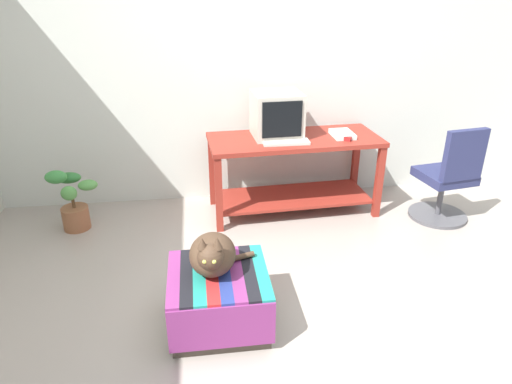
{
  "coord_description": "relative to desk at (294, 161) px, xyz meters",
  "views": [
    {
      "loc": [
        -0.48,
        -2.24,
        1.98
      ],
      "look_at": [
        -0.06,
        0.85,
        0.55
      ],
      "focal_mm": 32.13,
      "sensor_mm": 36.0,
      "label": 1
    }
  ],
  "objects": [
    {
      "name": "keyboard",
      "position": [
        -0.11,
        -0.15,
        0.24
      ],
      "size": [
        0.4,
        0.15,
        0.02
      ],
      "primitive_type": "cube",
      "rotation": [
        0.0,
        0.0,
        -0.01
      ],
      "color": "beige",
      "rests_on": "desk"
    },
    {
      "name": "tv_monitor",
      "position": [
        -0.15,
        0.06,
        0.42
      ],
      "size": [
        0.44,
        0.42,
        0.4
      ],
      "rotation": [
        0.0,
        0.0,
        0.06
      ],
      "color": "#BCB7A8",
      "rests_on": "desk"
    },
    {
      "name": "potted_plant",
      "position": [
        -1.96,
        -0.11,
        -0.24
      ],
      "size": [
        0.42,
        0.3,
        0.56
      ],
      "color": "brown",
      "rests_on": "ground_plane"
    },
    {
      "name": "desk",
      "position": [
        0.0,
        0.0,
        0.0
      ],
      "size": [
        1.56,
        0.71,
        0.72
      ],
      "rotation": [
        0.0,
        0.0,
        0.06
      ],
      "color": "maroon",
      "rests_on": "ground_plane"
    },
    {
      "name": "office_chair",
      "position": [
        1.31,
        -0.38,
        -0.11
      ],
      "size": [
        0.52,
        0.52,
        0.89
      ],
      "rotation": [
        0.0,
        0.0,
        3.3
      ],
      "color": "#4C4C51",
      "rests_on": "ground_plane"
    },
    {
      "name": "book",
      "position": [
        0.43,
        -0.02,
        0.25
      ],
      "size": [
        0.19,
        0.26,
        0.04
      ],
      "primitive_type": "cube",
      "rotation": [
        0.0,
        0.0,
        0.02
      ],
      "color": "white",
      "rests_on": "desk"
    },
    {
      "name": "stapler",
      "position": [
        0.42,
        -0.14,
        0.25
      ],
      "size": [
        0.11,
        0.1,
        0.04
      ],
      "primitive_type": "cube",
      "rotation": [
        0.0,
        0.0,
        0.9
      ],
      "color": "#A31E1E",
      "rests_on": "desk"
    },
    {
      "name": "pen",
      "position": [
        0.37,
        0.07,
        0.23
      ],
      "size": [
        0.04,
        0.14,
        0.01
      ],
      "primitive_type": "cylinder",
      "rotation": [
        0.0,
        1.57,
        1.84
      ],
      "color": "#B7B7BC",
      "rests_on": "desk"
    },
    {
      "name": "cat",
      "position": [
        -0.81,
        -1.5,
        0.01
      ],
      "size": [
        0.43,
        0.41,
        0.31
      ],
      "rotation": [
        0.0,
        0.0,
        -0.12
      ],
      "color": "#473323",
      "rests_on": "ottoman_with_blanket"
    },
    {
      "name": "ottoman_with_blanket",
      "position": [
        -0.79,
        -1.52,
        -0.3
      ],
      "size": [
        0.61,
        0.61,
        0.37
      ],
      "color": "#4C4238",
      "rests_on": "ground_plane"
    },
    {
      "name": "ground_plane",
      "position": [
        -0.39,
        -1.6,
        -0.49
      ],
      "size": [
        14.0,
        14.0,
        0.0
      ],
      "primitive_type": "plane",
      "color": "#9E9389"
    },
    {
      "name": "back_wall",
      "position": [
        -0.39,
        0.45,
        0.81
      ],
      "size": [
        8.0,
        0.1,
        2.6
      ],
      "primitive_type": "cube",
      "color": "silver",
      "rests_on": "ground_plane"
    }
  ]
}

